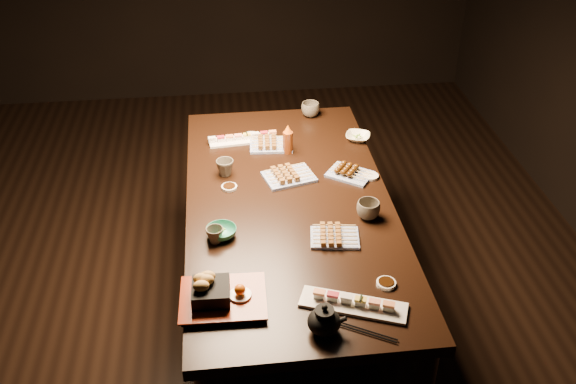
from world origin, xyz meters
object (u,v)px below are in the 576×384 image
object	(u,v)px
yakitori_plate_right	(335,234)
tempura_tray	(222,290)
teacup_mid_right	(368,210)
teacup_far_left	(225,168)
sushi_platter_far	(243,137)
yakitori_plate_left	(271,142)
teacup_near_left	(215,235)
dining_table	(289,267)
yakitori_plate_center	(289,173)
condiment_bottle	(288,139)
edamame_bowl_cream	(358,137)
teapot	(324,319)
teacup_far_right	(310,109)
edamame_bowl_green	(221,232)
sushi_platter_near	(353,301)

from	to	relation	value
yakitori_plate_right	tempura_tray	size ratio (longest dim) A/B	0.64
teacup_mid_right	teacup_far_left	distance (m)	0.72
sushi_platter_far	yakitori_plate_left	size ratio (longest dim) A/B	1.62
sushi_platter_far	teacup_near_left	world-z (taller)	teacup_near_left
teacup_mid_right	tempura_tray	bearing A→B (deg)	-144.53
dining_table	tempura_tray	distance (m)	0.80
yakitori_plate_center	condiment_bottle	xyz separation A→B (m)	(0.02, 0.24, 0.05)
yakitori_plate_left	edamame_bowl_cream	distance (m)	0.45
yakitori_plate_left	teapot	xyz separation A→B (m)	(0.06, -1.28, 0.03)
tempura_tray	teacup_mid_right	bearing A→B (deg)	37.17
yakitori_plate_left	teacup_far_right	xyz separation A→B (m)	(0.25, 0.31, 0.01)
edamame_bowl_cream	condiment_bottle	world-z (taller)	condiment_bottle
yakitori_plate_center	teapot	size ratio (longest dim) A/B	1.67
edamame_bowl_green	edamame_bowl_cream	size ratio (longest dim) A/B	1.03
tempura_tray	teacup_far_right	xyz separation A→B (m)	(0.52, 1.41, -0.02)
edamame_bowl_cream	teacup_far_right	xyz separation A→B (m)	(-0.20, 0.29, 0.02)
sushi_platter_near	edamame_bowl_cream	bearing A→B (deg)	98.55
teacup_near_left	teapot	xyz separation A→B (m)	(0.35, -0.54, 0.02)
edamame_bowl_green	teacup_mid_right	bearing A→B (deg)	5.37
yakitori_plate_right	teacup_mid_right	distance (m)	0.21
dining_table	edamame_bowl_cream	bearing A→B (deg)	59.85
yakitori_plate_right	edamame_bowl_cream	size ratio (longest dim) A/B	1.60
yakitori_plate_right	tempura_tray	bearing A→B (deg)	-137.87
teacup_near_left	teacup_far_right	distance (m)	1.19
teacup_far_right	teacup_near_left	bearing A→B (deg)	-117.15
dining_table	yakitori_plate_left	xyz separation A→B (m)	(-0.03, 0.50, 0.40)
edamame_bowl_green	teacup_near_left	bearing A→B (deg)	-127.33
edamame_bowl_green	teacup_far_right	xyz separation A→B (m)	(0.52, 1.02, 0.02)
edamame_bowl_cream	teapot	bearing A→B (deg)	-106.74
edamame_bowl_green	condiment_bottle	distance (m)	0.74
sushi_platter_near	teapot	xyz separation A→B (m)	(-0.12, -0.10, 0.03)
sushi_platter_near	yakitori_plate_right	world-z (taller)	yakitori_plate_right
teacup_far_right	teacup_far_left	bearing A→B (deg)	-131.19
yakitori_plate_right	edamame_bowl_green	xyz separation A→B (m)	(-0.46, 0.07, -0.01)
tempura_tray	condiment_bottle	distance (m)	1.09
dining_table	teapot	bearing A→B (deg)	-79.78
dining_table	teacup_near_left	distance (m)	0.58
sushi_platter_near	yakitori_plate_left	bearing A→B (deg)	119.92
teapot	tempura_tray	bearing A→B (deg)	159.29
yakitori_plate_right	teacup_mid_right	xyz separation A→B (m)	(0.17, 0.13, 0.01)
teacup_far_left	teapot	distance (m)	1.08
dining_table	edamame_bowl_cream	size ratio (longest dim) A/B	14.75
edamame_bowl_cream	teacup_far_left	xyz separation A→B (m)	(-0.69, -0.26, 0.02)
yakitori_plate_right	yakitori_plate_left	bearing A→B (deg)	111.02
sushi_platter_far	teapot	bearing A→B (deg)	92.45
condiment_bottle	yakitori_plate_center	bearing A→B (deg)	-95.40
yakitori_plate_right	edamame_bowl_cream	world-z (taller)	yakitori_plate_right
sushi_platter_near	teapot	bearing A→B (deg)	-118.45
tempura_tray	teapot	bearing A→B (deg)	-26.73
teacup_mid_right	condiment_bottle	distance (m)	0.65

